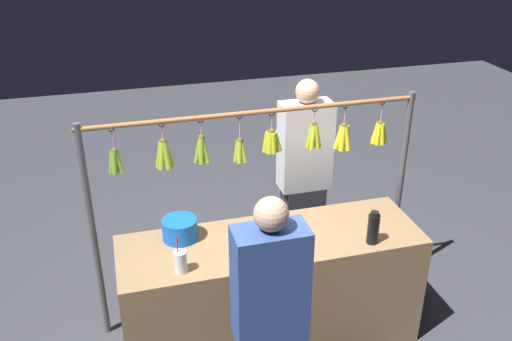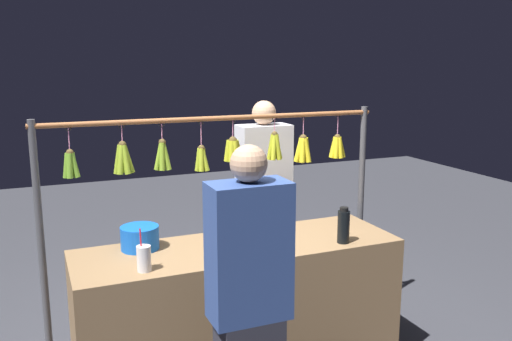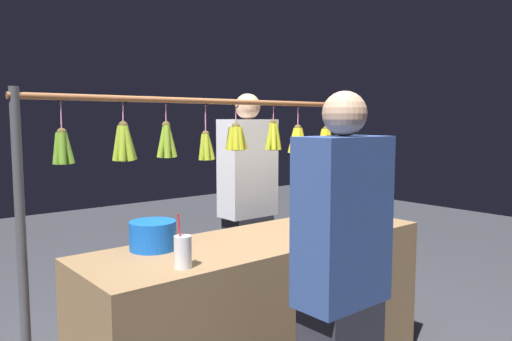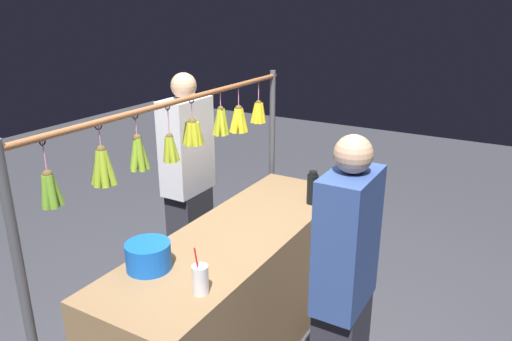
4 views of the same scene
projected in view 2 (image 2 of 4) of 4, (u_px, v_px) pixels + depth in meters
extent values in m
cube|color=olive|center=(240.00, 308.00, 3.41)|extent=(1.99, 0.62, 0.83)
cylinder|color=#4C4C51|center=(360.00, 214.00, 4.09)|extent=(0.04, 0.04, 1.61)
cylinder|color=#4C4C51|center=(42.00, 254.00, 3.24)|extent=(0.04, 0.04, 1.61)
cylinder|color=#9E6038|center=(218.00, 118.00, 3.51)|extent=(2.29, 0.03, 0.03)
torus|color=black|center=(338.00, 116.00, 3.85)|extent=(0.04, 0.01, 0.04)
cylinder|color=pink|center=(338.00, 127.00, 3.87)|extent=(0.01, 0.01, 0.15)
sphere|color=brown|center=(337.00, 137.00, 3.89)|extent=(0.04, 0.04, 0.04)
cylinder|color=yellow|center=(334.00, 148.00, 3.89)|extent=(0.07, 0.04, 0.15)
cylinder|color=yellow|center=(336.00, 148.00, 3.87)|extent=(0.05, 0.05, 0.16)
cylinder|color=yellow|center=(340.00, 148.00, 3.88)|extent=(0.04, 0.05, 0.15)
cylinder|color=yellow|center=(341.00, 147.00, 3.90)|extent=(0.06, 0.05, 0.16)
cylinder|color=yellow|center=(339.00, 147.00, 3.92)|extent=(0.06, 0.05, 0.16)
cylinder|color=yellow|center=(336.00, 147.00, 3.93)|extent=(0.04, 0.06, 0.16)
cylinder|color=yellow|center=(333.00, 147.00, 3.91)|extent=(0.05, 0.06, 0.16)
torus|color=black|center=(304.00, 117.00, 3.75)|extent=(0.04, 0.02, 0.04)
cylinder|color=pink|center=(303.00, 128.00, 3.77)|extent=(0.01, 0.01, 0.14)
sphere|color=brown|center=(303.00, 138.00, 3.78)|extent=(0.05, 0.05, 0.05)
cylinder|color=gold|center=(299.00, 150.00, 3.79)|extent=(0.08, 0.04, 0.17)
cylinder|color=gold|center=(302.00, 151.00, 3.77)|extent=(0.06, 0.07, 0.18)
cylinder|color=gold|center=(307.00, 150.00, 3.78)|extent=(0.06, 0.07, 0.18)
cylinder|color=gold|center=(307.00, 150.00, 3.81)|extent=(0.06, 0.04, 0.17)
cylinder|color=gold|center=(303.00, 149.00, 3.82)|extent=(0.05, 0.06, 0.17)
cylinder|color=gold|center=(299.00, 150.00, 3.81)|extent=(0.06, 0.07, 0.18)
torus|color=black|center=(275.00, 119.00, 3.67)|extent=(0.04, 0.01, 0.04)
cylinder|color=pink|center=(275.00, 127.00, 3.68)|extent=(0.01, 0.01, 0.10)
sphere|color=brown|center=(275.00, 134.00, 3.69)|extent=(0.04, 0.04, 0.04)
cylinder|color=#AFB825|center=(271.00, 147.00, 3.70)|extent=(0.06, 0.04, 0.18)
cylinder|color=#AFB825|center=(274.00, 147.00, 3.68)|extent=(0.06, 0.07, 0.18)
cylinder|color=#AFB825|center=(278.00, 147.00, 3.69)|extent=(0.05, 0.05, 0.18)
cylinder|color=#AFB825|center=(277.00, 147.00, 3.72)|extent=(0.08, 0.04, 0.18)
cylinder|color=#AFB825|center=(275.00, 146.00, 3.73)|extent=(0.05, 0.06, 0.18)
cylinder|color=#AFB825|center=(272.00, 147.00, 3.72)|extent=(0.05, 0.07, 0.18)
torus|color=black|center=(233.00, 120.00, 3.55)|extent=(0.04, 0.02, 0.04)
cylinder|color=pink|center=(233.00, 131.00, 3.57)|extent=(0.01, 0.01, 0.13)
sphere|color=brown|center=(233.00, 140.00, 3.58)|extent=(0.05, 0.05, 0.05)
cylinder|color=gold|center=(228.00, 151.00, 3.58)|extent=(0.06, 0.04, 0.14)
cylinder|color=gold|center=(232.00, 152.00, 3.56)|extent=(0.05, 0.06, 0.15)
cylinder|color=gold|center=(235.00, 151.00, 3.56)|extent=(0.04, 0.06, 0.14)
cylinder|color=gold|center=(238.00, 151.00, 3.59)|extent=(0.07, 0.05, 0.15)
cylinder|color=gold|center=(237.00, 150.00, 3.62)|extent=(0.07, 0.05, 0.15)
cylinder|color=gold|center=(232.00, 150.00, 3.63)|extent=(0.04, 0.06, 0.14)
cylinder|color=gold|center=(229.00, 150.00, 3.61)|extent=(0.05, 0.06, 0.15)
torus|color=black|center=(201.00, 122.00, 3.47)|extent=(0.04, 0.01, 0.04)
cylinder|color=pink|center=(201.00, 135.00, 3.49)|extent=(0.01, 0.01, 0.17)
sphere|color=brown|center=(201.00, 148.00, 3.51)|extent=(0.04, 0.04, 0.04)
cylinder|color=#A0B326|center=(199.00, 160.00, 3.51)|extent=(0.05, 0.03, 0.15)
cylinder|color=#A0B326|center=(201.00, 160.00, 3.50)|extent=(0.04, 0.06, 0.15)
cylinder|color=#A0B326|center=(204.00, 160.00, 3.51)|extent=(0.06, 0.06, 0.16)
cylinder|color=#A0B326|center=(204.00, 159.00, 3.54)|extent=(0.05, 0.04, 0.15)
cylinder|color=#A0B326|center=(200.00, 159.00, 3.54)|extent=(0.04, 0.05, 0.15)
torus|color=black|center=(162.00, 124.00, 3.38)|extent=(0.04, 0.01, 0.04)
cylinder|color=pink|center=(162.00, 133.00, 3.39)|extent=(0.01, 0.01, 0.12)
sphere|color=brown|center=(162.00, 142.00, 3.40)|extent=(0.04, 0.04, 0.04)
cylinder|color=#82A92A|center=(159.00, 156.00, 3.41)|extent=(0.07, 0.04, 0.18)
cylinder|color=#82A92A|center=(162.00, 157.00, 3.40)|extent=(0.04, 0.06, 0.18)
cylinder|color=#82A92A|center=(166.00, 156.00, 3.41)|extent=(0.07, 0.06, 0.18)
cylinder|color=#82A92A|center=(165.00, 156.00, 3.43)|extent=(0.06, 0.05, 0.18)
cylinder|color=#82A92A|center=(161.00, 156.00, 3.43)|extent=(0.04, 0.07, 0.18)
torus|color=black|center=(121.00, 126.00, 3.28)|extent=(0.04, 0.01, 0.04)
cylinder|color=pink|center=(122.00, 135.00, 3.29)|extent=(0.01, 0.01, 0.12)
sphere|color=brown|center=(122.00, 145.00, 3.31)|extent=(0.05, 0.05, 0.05)
cylinder|color=#8FAD28|center=(119.00, 160.00, 3.32)|extent=(0.07, 0.04, 0.18)
cylinder|color=#8FAD28|center=(121.00, 160.00, 3.30)|extent=(0.06, 0.07, 0.19)
cylinder|color=#8FAD28|center=(126.00, 160.00, 3.31)|extent=(0.05, 0.07, 0.18)
cylinder|color=#8FAD28|center=(128.00, 159.00, 3.33)|extent=(0.08, 0.04, 0.18)
cylinder|color=#8FAD28|center=(124.00, 158.00, 3.35)|extent=(0.05, 0.07, 0.18)
cylinder|color=#8FAD28|center=(121.00, 159.00, 3.34)|extent=(0.06, 0.08, 0.19)
torus|color=black|center=(68.00, 128.00, 3.17)|extent=(0.04, 0.01, 0.04)
cylinder|color=pink|center=(69.00, 141.00, 3.18)|extent=(0.01, 0.01, 0.15)
sphere|color=brown|center=(70.00, 153.00, 3.20)|extent=(0.05, 0.05, 0.05)
cylinder|color=#6DA22C|center=(67.00, 166.00, 3.20)|extent=(0.05, 0.04, 0.15)
cylinder|color=#6DA22C|center=(70.00, 166.00, 3.19)|extent=(0.04, 0.05, 0.15)
cylinder|color=#6DA22C|center=(74.00, 165.00, 3.21)|extent=(0.06, 0.05, 0.15)
cylinder|color=#6DA22C|center=(74.00, 165.00, 3.23)|extent=(0.05, 0.05, 0.15)
cylinder|color=#6DA22C|center=(70.00, 165.00, 3.23)|extent=(0.04, 0.06, 0.15)
cylinder|color=black|center=(343.00, 227.00, 3.35)|extent=(0.08, 0.08, 0.20)
cylinder|color=black|center=(344.00, 209.00, 3.32)|extent=(0.05, 0.05, 0.02)
cylinder|color=blue|center=(140.00, 238.00, 3.24)|extent=(0.23, 0.23, 0.14)
cylinder|color=silver|center=(144.00, 258.00, 2.90)|extent=(0.08, 0.08, 0.14)
cylinder|color=red|center=(141.00, 250.00, 2.89)|extent=(0.01, 0.04, 0.23)
cube|color=#2D2D38|center=(264.00, 262.00, 4.25)|extent=(0.31, 0.21, 0.78)
cube|color=silver|center=(264.00, 170.00, 4.10)|extent=(0.39, 0.21, 0.69)
sphere|color=tan|center=(264.00, 113.00, 4.02)|extent=(0.18, 0.18, 0.18)
cube|color=#334C8C|center=(249.00, 251.00, 2.51)|extent=(0.37, 0.20, 0.66)
sphere|color=tan|center=(249.00, 163.00, 2.43)|extent=(0.17, 0.17, 0.17)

